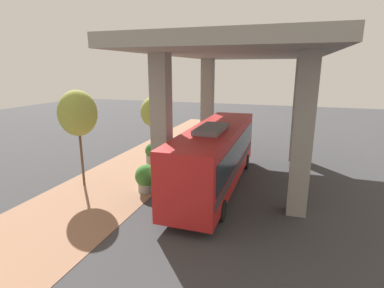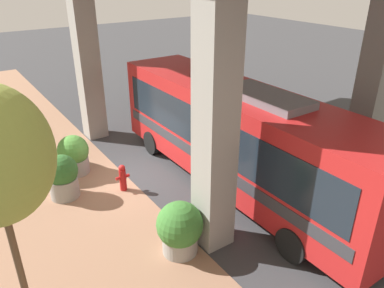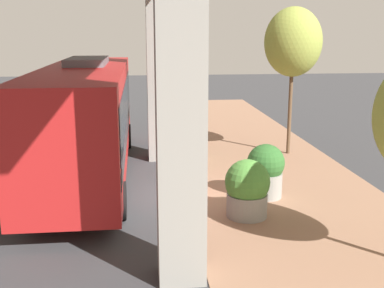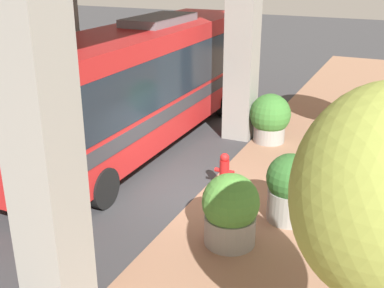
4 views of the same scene
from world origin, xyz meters
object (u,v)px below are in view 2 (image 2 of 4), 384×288
Objects in this scene: planter_front at (63,177)px; planter_back at (180,228)px; fire_hydrant at (123,178)px; planter_middle at (74,155)px; bus at (238,134)px.

planter_back is at bearing -68.67° from planter_front.
fire_hydrant is 2.44m from planter_middle.
bus is 4.36m from fire_hydrant.
planter_front is at bearing 152.22° from bus.
fire_hydrant is at bearing -22.38° from planter_front.
planter_middle is at bearing 136.37° from bus.
bus is at bearing -30.44° from fire_hydrant.
bus reaches higher than planter_front.
planter_back is (0.93, -6.07, 0.03)m from planter_middle.
planter_back reaches higher than planter_middle.
planter_back is (-0.05, -3.85, 0.28)m from fire_hydrant.
bus reaches higher than fire_hydrant.
bus is at bearing 26.65° from planter_back.
planter_middle is at bearing 113.94° from fire_hydrant.
planter_back is (1.80, -4.61, -0.01)m from planter_front.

